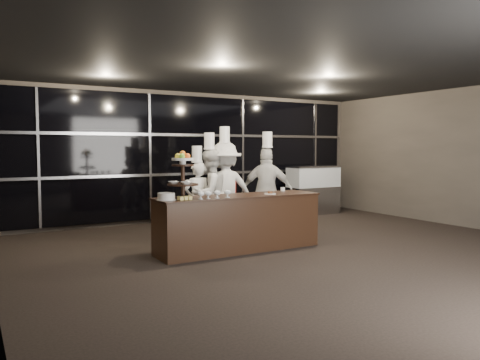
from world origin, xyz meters
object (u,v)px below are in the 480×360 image
chef_d (267,190)px  display_stand (183,172)px  display_case (313,187)px  layer_cake (166,197)px  chef_b (210,194)px  buffet_counter (239,222)px  chef_c (225,190)px  chef_a (197,199)px

chef_d → display_stand: bearing=-157.2°
display_case → chef_d: chef_d is taller
chef_d → layer_cake: bearing=-158.7°
display_stand → chef_b: 1.57m
display_stand → chef_b: size_ratio=0.38×
display_case → chef_b: chef_b is taller
buffet_counter → display_case: bearing=35.6°
layer_cake → chef_b: 1.74m
display_case → display_stand: bearing=-150.4°
buffet_counter → layer_cake: (-1.30, -0.05, 0.51)m
layer_cake → chef_c: size_ratio=0.14×
chef_d → chef_c: bearing=165.7°
chef_b → chef_c: 0.34m
display_case → chef_b: 4.13m
chef_c → display_case: bearing=24.8°
layer_cake → display_case: (5.10, 2.77, -0.29)m
buffet_counter → chef_a: (-0.19, 1.22, 0.29)m
buffet_counter → chef_d: 1.54m
display_stand → chef_c: bearing=39.8°
chef_b → chef_d: (1.16, -0.19, 0.02)m
display_stand → chef_d: 2.40m
display_case → chef_b: size_ratio=0.68×
chef_b → chef_c: chef_c is taller
layer_cake → chef_d: 2.65m
buffet_counter → chef_d: (1.17, 0.91, 0.41)m
layer_cake → buffet_counter: bearing=2.2°
display_stand → buffet_counter: bearing=0.0°
buffet_counter → display_stand: size_ratio=3.81×
display_stand → chef_c: chef_c is taller
layer_cake → chef_b: size_ratio=0.15×
chef_a → buffet_counter: bearing=-81.2°
layer_cake → chef_a: (1.11, 1.27, -0.21)m
display_case → chef_b: bearing=-156.8°
buffet_counter → display_stand: bearing=-180.0°
buffet_counter → chef_b: bearing=89.5°
layer_cake → chef_a: 1.70m
display_case → chef_a: chef_a is taller
buffet_counter → chef_a: size_ratio=1.63×
display_stand → chef_a: chef_a is taller
display_stand → display_case: display_stand is taller
buffet_counter → chef_c: (0.35, 1.12, 0.45)m
display_case → chef_c: chef_c is taller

